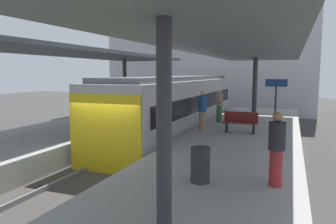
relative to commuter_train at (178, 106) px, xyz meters
The scene contains 16 objects.
ground_plane 6.86m from the commuter_train, 90.00° to the right, with size 80.00×80.00×0.00m, color #383835.
platform_left 7.75m from the commuter_train, 119.79° to the right, with size 4.40×28.00×1.00m, color #9E9E99.
platform_right 7.75m from the commuter_train, 60.21° to the right, with size 4.40×28.00×1.00m, color #9E9E99.
track_ballast 6.83m from the commuter_train, 90.00° to the right, with size 3.20×28.00×0.20m, color #423F3D.
rail_near_side 6.83m from the commuter_train, 96.19° to the right, with size 0.08×28.00×0.14m, color slate.
rail_far_side 6.83m from the commuter_train, 83.81° to the right, with size 0.08×28.00×0.14m, color slate.
commuter_train is the anchor object (origin of this frame).
canopy_left 6.98m from the commuter_train, 125.96° to the right, with size 4.18×21.00×3.48m.
canopy_right 6.97m from the commuter_train, 54.04° to the right, with size 4.18×21.00×3.44m.
platform_bench 4.52m from the commuter_train, 35.90° to the right, with size 1.40×0.41×0.86m.
platform_sign 5.27m from the commuter_train, 17.11° to the right, with size 0.90×0.08×2.21m.
litter_bin 9.87m from the commuter_train, 67.84° to the right, with size 0.44×0.44×0.80m, color #2D2D30.
passenger_near_bench 3.74m from the commuter_train, 55.06° to the right, with size 0.36×0.36×1.76m.
passenger_mid_platform 10.29m from the commuter_train, 58.80° to the right, with size 0.36×0.36×1.64m.
passenger_far_end 2.24m from the commuter_train, ahead, with size 0.36×0.36×1.67m.
station_building_backdrop 13.97m from the commuter_train, 96.49° to the left, with size 18.00×6.00×11.00m, color #B7B2B7.
Camera 1 is at (5.58, -9.34, 3.46)m, focal length 34.22 mm.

